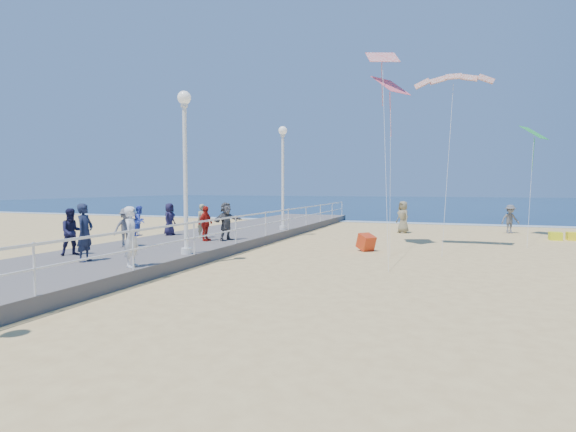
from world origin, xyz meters
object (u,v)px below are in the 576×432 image
(spectator_5, at_px, (226,221))
(beach_chair_right, at_px, (555,236))
(spectator_2, at_px, (126,228))
(box_kite, at_px, (366,244))
(spectator_3, at_px, (205,223))
(toddler_held, at_px, (140,221))
(spectator_7, at_px, (72,232))
(beach_walker_c, at_px, (403,217))
(woman_holding_toddler, at_px, (132,237))
(lamp_post_far, at_px, (283,167))
(beach_chair_left, at_px, (573,236))
(lamp_post_mid, at_px, (185,155))
(beach_walker_a, at_px, (510,219))
(spectator_4, at_px, (169,219))
(spectator_0, at_px, (85,232))
(spectator_6, at_px, (203,221))

(spectator_5, relative_size, beach_chair_right, 2.88)
(spectator_2, height_order, box_kite, spectator_2)
(spectator_3, bearing_deg, spectator_5, -45.82)
(toddler_held, bearing_deg, spectator_2, 31.79)
(spectator_7, bearing_deg, beach_walker_c, 2.28)
(spectator_3, bearing_deg, woman_holding_toddler, -161.68)
(spectator_7, bearing_deg, box_kite, -16.70)
(toddler_held, distance_m, beach_chair_right, 19.80)
(lamp_post_far, xyz_separation_m, beach_chair_left, (13.84, 3.68, -3.46))
(beach_walker_c, height_order, box_kite, beach_walker_c)
(spectator_5, distance_m, box_kite, 5.84)
(toddler_held, xyz_separation_m, spectator_3, (-1.35, 5.80, -0.55))
(lamp_post_mid, relative_size, beach_walker_a, 3.29)
(woman_holding_toddler, relative_size, spectator_2, 1.18)
(spectator_2, height_order, spectator_7, spectator_7)
(spectator_5, xyz_separation_m, beach_walker_a, (11.90, 11.41, -0.38))
(beach_walker_c, bearing_deg, box_kite, -49.60)
(spectator_7, bearing_deg, spectator_2, 27.80)
(spectator_2, distance_m, beach_chair_left, 20.72)
(spectator_7, relative_size, box_kite, 2.54)
(spectator_2, relative_size, spectator_5, 0.90)
(lamp_post_far, relative_size, beach_walker_c, 2.93)
(spectator_3, distance_m, beach_chair_right, 16.98)
(spectator_7, bearing_deg, beach_chair_right, -16.36)
(woman_holding_toddler, height_order, toddler_held, toddler_held)
(spectator_2, xyz_separation_m, spectator_4, (-0.84, 3.93, 0.03))
(toddler_held, bearing_deg, spectator_0, 73.31)
(toddler_held, relative_size, spectator_7, 0.55)
(lamp_post_mid, bearing_deg, beach_chair_right, 43.70)
(spectator_6, height_order, spectator_7, spectator_7)
(spectator_4, height_order, spectator_5, spectator_5)
(lamp_post_far, xyz_separation_m, box_kite, (4.97, -3.51, -3.36))
(spectator_0, xyz_separation_m, spectator_3, (0.74, 5.66, -0.14))
(spectator_6, xyz_separation_m, beach_chair_left, (15.77, 8.40, -0.94))
(woman_holding_toddler, relative_size, beach_chair_left, 3.06)
(spectator_4, distance_m, beach_chair_right, 18.69)
(spectator_6, height_order, box_kite, spectator_6)
(toddler_held, height_order, spectator_0, spectator_0)
(lamp_post_mid, xyz_separation_m, beach_walker_a, (11.32, 15.28, -2.85))
(lamp_post_mid, height_order, spectator_7, lamp_post_mid)
(beach_walker_a, distance_m, box_kite, 11.68)
(box_kite, distance_m, beach_chair_left, 11.42)
(spectator_3, xyz_separation_m, beach_walker_a, (12.57, 11.93, -0.31))
(spectator_7, bearing_deg, beach_chair_left, -17.26)
(spectator_5, distance_m, spectator_6, 1.41)
(beach_chair_right, bearing_deg, spectator_0, -135.51)
(spectator_4, xyz_separation_m, beach_walker_c, (9.56, 8.73, -0.23))
(lamp_post_mid, relative_size, box_kite, 8.87)
(lamp_post_mid, height_order, spectator_3, lamp_post_mid)
(lamp_post_far, bearing_deg, box_kite, -35.25)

